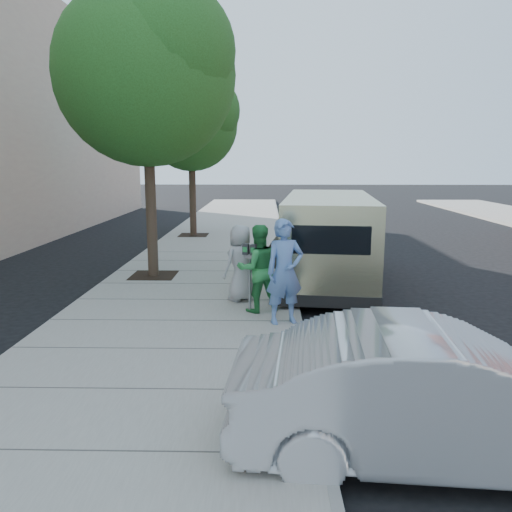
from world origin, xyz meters
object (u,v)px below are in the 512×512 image
van (328,238)px  person_green_shirt (258,268)px  tree_near (147,68)px  person_officer (285,272)px  tree_far (192,120)px  sedan (441,396)px  parking_meter (250,263)px  person_gray_shirt (241,263)px  person_striped_polo (285,259)px

van → person_green_shirt: bearing=-115.1°
person_green_shirt → tree_near: bearing=-66.4°
van → person_officer: bearing=-102.9°
tree_far → sedan: size_ratio=1.43×
tree_near → parking_meter: bearing=-50.8°
tree_far → person_green_shirt: size_ratio=3.58×
tree_far → person_gray_shirt: bearing=-76.1°
person_officer → person_green_shirt: 0.92m
sedan → van: bearing=6.1°
parking_meter → person_green_shirt: 0.22m
tree_near → tree_far: (-0.00, 7.60, -0.66)m
person_officer → person_gray_shirt: (-0.92, 1.57, -0.15)m
person_green_shirt → person_striped_polo: person_striped_polo is taller
van → sedan: (0.25, -8.00, -0.50)m
van → person_striped_polo: (-1.21, -2.29, -0.13)m
tree_near → van: 6.35m
tree_far → person_striped_polo: 11.36m
tree_near → parking_meter: 6.11m
person_gray_shirt → person_officer: bearing=78.3°
van → person_officer: size_ratio=3.23×
van → sedan: van is taller
tree_far → person_green_shirt: (2.87, -10.84, -3.83)m
tree_near → parking_meter: tree_near is taller
van → person_gray_shirt: bearing=-129.6°
tree_far → sedan: (4.92, -15.85, -4.13)m
person_green_shirt → person_striped_polo: bearing=-148.0°
van → person_green_shirt: van is taller
tree_near → person_green_shirt: size_ratio=4.15×
person_green_shirt → person_gray_shirt: 0.92m
person_green_shirt → sedan: bearing=94.4°
tree_near → van: bearing=-3.1°
person_striped_polo → person_officer: bearing=52.9°
person_officer → person_striped_polo: 1.44m
tree_near → tree_far: 7.63m
tree_far → person_gray_shirt: size_ratio=3.80×
person_striped_polo → sedan: bearing=69.7°
sedan → person_striped_polo: person_striped_polo is taller
parking_meter → tree_far: bearing=124.2°
person_officer → tree_far: bearing=89.0°
person_green_shirt → tree_far: bearing=-93.1°
sedan → person_gray_shirt: size_ratio=2.66×
tree_near → parking_meter: (2.71, -3.31, -4.36)m
tree_near → person_green_shirt: (2.87, -3.24, -4.49)m
person_gray_shirt → person_striped_polo: bearing=130.1°
parking_meter → person_gray_shirt: bearing=124.8°
van → person_officer: 3.94m
person_green_shirt → person_gray_shirt: size_ratio=1.06×
person_green_shirt → parking_meter: bearing=6.9°
parking_meter → person_green_shirt: bearing=45.0°
tree_far → person_green_shirt: bearing=-75.2°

